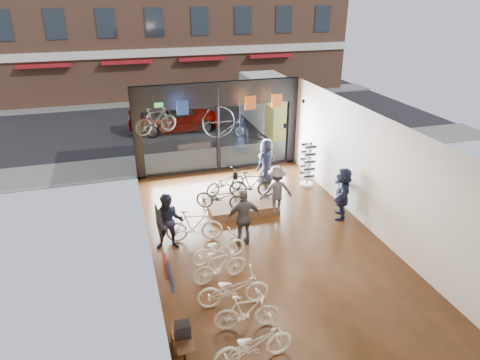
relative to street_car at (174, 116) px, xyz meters
name	(u,v)px	position (x,y,z in m)	size (l,w,h in m)	color
ground_plane	(265,240)	(1.01, -12.00, -0.85)	(7.00, 12.00, 0.04)	black
ceiling	(268,122)	(1.01, -12.00, 2.99)	(7.00, 12.00, 0.04)	black
wall_left	(146,200)	(-2.51, -12.00, 1.07)	(0.04, 12.00, 3.80)	#9E682D
wall_right	(371,172)	(4.53, -12.00, 1.07)	(0.04, 12.00, 3.80)	beige
wall_back	(383,326)	(1.01, -18.02, 1.07)	(7.00, 0.04, 3.80)	beige
storefront	(218,127)	(1.01, -6.00, 1.07)	(7.00, 0.26, 3.80)	black
exit_sign	(159,105)	(-1.39, -6.12, 2.22)	(0.35, 0.06, 0.18)	#198C26
street_road	(184,115)	(1.01, 3.00, -0.84)	(30.00, 18.00, 0.02)	black
sidewalk_near	(213,158)	(1.01, -4.80, -0.77)	(30.00, 2.40, 0.12)	slate
sidewalk_far	(174,100)	(1.01, 7.00, -0.77)	(30.00, 2.00, 0.12)	slate
street_car	(174,116)	(0.00, 0.00, 0.00)	(1.97, 4.89, 1.66)	gray
box_truck	(275,105)	(5.47, -1.00, 0.47)	(2.20, 6.61, 2.61)	silver
floor_bike_0	(253,344)	(-0.83, -16.45, -0.37)	(0.62, 1.77, 0.93)	silver
floor_bike_1	(247,312)	(-0.67, -15.48, -0.37)	(0.44, 1.55, 0.93)	silver
floor_bike_2	(233,289)	(-0.75, -14.62, -0.36)	(0.63, 1.81, 0.95)	silver
floor_bike_3	(220,266)	(-0.84, -13.57, -0.37)	(0.44, 1.55, 0.93)	silver
floor_bike_4	(219,248)	(-0.65, -12.68, -0.39)	(0.58, 1.67, 0.87)	silver
floor_bike_5	(194,226)	(-1.11, -11.42, -0.30)	(0.50, 1.79, 1.07)	silver
display_platform	(240,204)	(0.87, -9.68, -0.68)	(2.40, 1.80, 0.30)	#4D3220
display_bike_left	(221,197)	(0.07, -10.17, -0.07)	(0.61, 1.76, 0.92)	black
display_bike_mid	(252,184)	(1.36, -9.59, -0.03)	(0.47, 1.67, 1.00)	black
display_bike_right	(225,182)	(0.52, -9.01, -0.09)	(0.58, 1.67, 0.88)	black
customer_1	(169,222)	(-1.88, -11.60, 0.07)	(0.87, 0.68, 1.80)	#161C33
customer_2	(244,218)	(0.31, -12.02, 0.09)	(1.08, 0.45, 1.84)	#3F3F44
customer_3	(276,190)	(1.96, -10.47, 0.05)	(1.14, 0.66, 1.77)	#3F3F44
customer_4	(266,161)	(2.52, -7.87, 0.08)	(0.89, 0.58, 1.83)	#161C33
customer_5	(342,193)	(4.01, -11.32, 0.08)	(1.69, 0.54, 1.82)	#161C33
sunglasses_rack	(308,165)	(3.96, -8.65, 0.05)	(0.52, 0.43, 1.76)	white
wall_merch	(170,297)	(-2.37, -15.50, 0.47)	(0.40, 2.40, 2.60)	navy
penny_farthing	(226,123)	(0.97, -7.43, 1.67)	(1.59, 0.06, 1.27)	black
hung_bike	(156,120)	(-1.70, -7.80, 2.09)	(0.45, 1.58, 0.95)	black
jersey_left	(183,108)	(-0.56, -6.80, 2.22)	(0.45, 0.03, 0.55)	#1E3F99
jersey_mid	(251,103)	(2.17, -6.80, 2.22)	(0.45, 0.03, 0.55)	#CC5919
jersey_right	(277,101)	(3.29, -6.80, 2.22)	(0.45, 0.03, 0.55)	#CC5919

